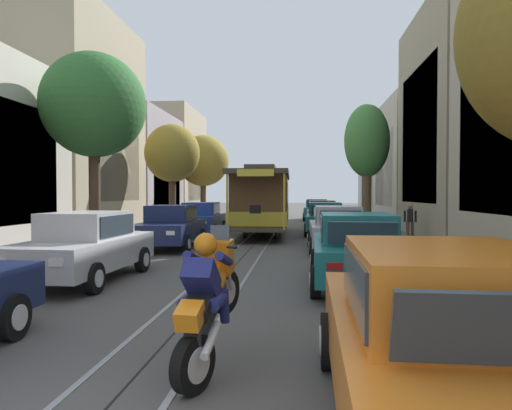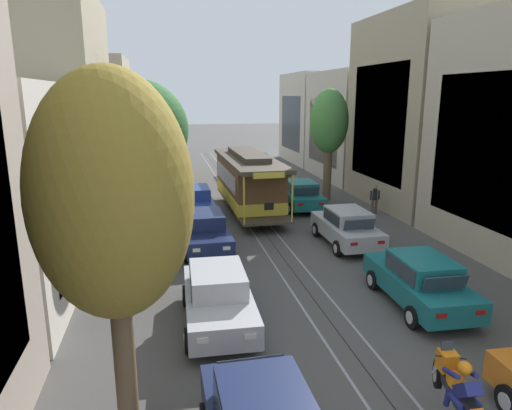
# 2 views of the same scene
# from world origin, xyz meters

# --- Properties ---
(ground_plane) EXTENTS (160.00, 160.00, 0.00)m
(ground_plane) POSITION_xyz_m (0.00, 18.07, 0.00)
(ground_plane) COLOR #4C4947
(trolley_track_rails) EXTENTS (1.14, 53.17, 0.01)m
(trolley_track_rails) POSITION_xyz_m (0.00, 20.58, 0.00)
(trolley_track_rails) COLOR gray
(trolley_track_rails) RESTS_ON ground
(building_facade_left) EXTENTS (5.65, 44.87, 10.90)m
(building_facade_left) POSITION_xyz_m (-9.72, 21.59, 4.51)
(building_facade_left) COLOR gray
(building_facade_left) RESTS_ON ground
(building_facade_right) EXTENTS (5.98, 44.87, 10.58)m
(building_facade_right) POSITION_xyz_m (10.04, 21.96, 4.44)
(building_facade_right) COLOR tan
(building_facade_right) RESTS_ON ground
(parked_car_silver_second_left) EXTENTS (2.08, 4.39, 1.58)m
(parked_car_silver_second_left) POSITION_xyz_m (-3.13, 8.26, 0.80)
(parked_car_silver_second_left) COLOR #B7B7BC
(parked_car_silver_second_left) RESTS_ON ground
(parked_car_navy_mid_left) EXTENTS (2.06, 4.39, 1.58)m
(parked_car_navy_mid_left) POSITION_xyz_m (-2.92, 14.70, 0.80)
(parked_car_navy_mid_left) COLOR #19234C
(parked_car_navy_mid_left) RESTS_ON ground
(parked_car_blue_fourth_left) EXTENTS (2.02, 4.37, 1.58)m
(parked_car_blue_fourth_left) POSITION_xyz_m (-2.96, 20.14, 0.80)
(parked_car_blue_fourth_left) COLOR #233D93
(parked_car_blue_fourth_left) RESTS_ON ground
(parked_car_teal_second_right) EXTENTS (2.08, 4.40, 1.58)m
(parked_car_teal_second_right) POSITION_xyz_m (3.02, 8.21, 0.80)
(parked_car_teal_second_right) COLOR #196B70
(parked_car_teal_second_right) RESTS_ON ground
(parked_car_silver_mid_right) EXTENTS (2.00, 4.36, 1.58)m
(parked_car_silver_mid_right) POSITION_xyz_m (3.08, 14.16, 0.80)
(parked_car_silver_mid_right) COLOR #B7B7BC
(parked_car_silver_mid_right) RESTS_ON ground
(parked_car_teal_fourth_right) EXTENTS (2.11, 4.41, 1.58)m
(parked_car_teal_fourth_right) POSITION_xyz_m (3.03, 20.78, 0.80)
(parked_car_teal_fourth_right) COLOR #196B70
(parked_car_teal_fourth_right) RESTS_ON ground
(parked_car_brown_fifth_right) EXTENTS (2.00, 4.36, 1.58)m
(parked_car_brown_fifth_right) POSITION_xyz_m (3.16, 26.95, 0.80)
(parked_car_brown_fifth_right) COLOR brown
(parked_car_brown_fifth_right) RESTS_ON ground
(parked_car_teal_sixth_right) EXTENTS (2.15, 4.42, 1.58)m
(parked_car_teal_sixth_right) POSITION_xyz_m (3.07, 33.05, 0.80)
(parked_car_teal_sixth_right) COLOR #196B70
(parked_car_teal_sixth_right) RESTS_ON ground
(street_tree_kerb_left_near) EXTENTS (2.44, 2.57, 6.74)m
(street_tree_kerb_left_near) POSITION_xyz_m (-5.21, 3.40, 4.78)
(street_tree_kerb_left_near) COLOR brown
(street_tree_kerb_left_near) RESTS_ON ground
(street_tree_kerb_left_second) EXTENTS (3.54, 3.67, 6.86)m
(street_tree_kerb_left_second) POSITION_xyz_m (-5.29, 13.53, 5.03)
(street_tree_kerb_left_second) COLOR #4C3826
(street_tree_kerb_left_second) RESTS_ON ground
(street_tree_kerb_left_mid) EXTENTS (2.96, 2.98, 5.75)m
(street_tree_kerb_left_mid) POSITION_xyz_m (-5.06, 22.63, 4.15)
(street_tree_kerb_left_mid) COLOR #4C3826
(street_tree_kerb_left_mid) RESTS_ON ground
(street_tree_kerb_left_fourth) EXTENTS (3.80, 4.16, 6.34)m
(street_tree_kerb_left_fourth) POSITION_xyz_m (-5.38, 32.26, 4.42)
(street_tree_kerb_left_fourth) COLOR brown
(street_tree_kerb_left_fourth) RESTS_ON ground
(street_tree_kerb_right_second) EXTENTS (2.34, 1.90, 6.66)m
(street_tree_kerb_right_second) POSITION_xyz_m (5.27, 22.71, 4.61)
(street_tree_kerb_right_second) COLOR brown
(street_tree_kerb_right_second) RESTS_ON ground
(cable_car_trolley) EXTENTS (2.71, 9.16, 3.28)m
(cable_car_trolley) POSITION_xyz_m (0.00, 20.79, 1.66)
(cable_car_trolley) COLOR brown
(cable_car_trolley) RESTS_ON ground
(motorcycle_with_rider) EXTENTS (0.55, 1.90, 1.63)m
(motorcycle_with_rider) POSITION_xyz_m (0.78, 3.05, 0.86)
(motorcycle_with_rider) COLOR black
(motorcycle_with_rider) RESTS_ON ground
(pedestrian_on_left_pavement) EXTENTS (0.55, 0.41, 1.56)m
(pedestrian_on_left_pavement) POSITION_xyz_m (6.61, 18.88, 0.88)
(pedestrian_on_left_pavement) COLOR #4C4233
(pedestrian_on_left_pavement) RESTS_ON ground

